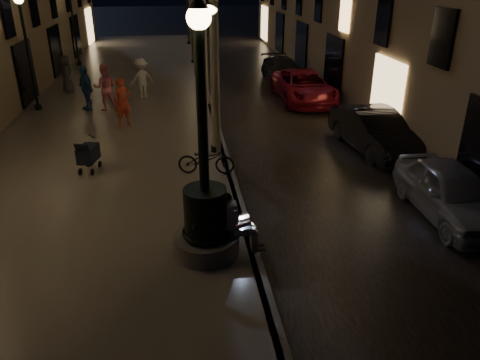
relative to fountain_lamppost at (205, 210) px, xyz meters
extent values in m
plane|color=black|center=(1.00, 13.00, -1.21)|extent=(120.00, 120.00, 0.00)
cube|color=black|center=(4.00, 13.00, -1.20)|extent=(6.00, 45.00, 0.02)
cube|color=slate|center=(-3.00, 13.00, -1.11)|extent=(8.00, 45.00, 0.20)
cube|color=#59595B|center=(1.00, 13.00, -1.11)|extent=(0.25, 45.00, 0.20)
cylinder|color=#59595B|center=(0.00, 0.00, -0.81)|extent=(1.40, 1.40, 0.40)
cylinder|color=black|center=(0.00, 0.00, -0.06)|extent=(0.90, 0.90, 1.10)
torus|color=black|center=(0.00, 0.00, -0.51)|extent=(1.04, 1.04, 0.10)
torus|color=black|center=(0.00, 0.00, 0.34)|extent=(0.89, 0.89, 0.09)
cylinder|color=black|center=(0.00, 0.00, 2.09)|extent=(0.20, 0.20, 3.20)
sphere|color=#FFD88C|center=(0.00, 0.00, 3.79)|extent=(0.44, 0.44, 0.44)
cone|color=black|center=(0.00, 0.00, 4.07)|extent=(0.36, 0.36, 0.25)
cube|color=gray|center=(0.55, 0.00, -0.52)|extent=(0.37, 0.25, 0.19)
cube|color=white|center=(0.49, 0.00, -0.17)|extent=(0.47, 0.27, 0.59)
sphere|color=tan|center=(0.46, 0.00, 0.22)|extent=(0.22, 0.22, 0.22)
sphere|color=black|center=(0.45, 0.00, 0.26)|extent=(0.22, 0.22, 0.22)
cube|color=gray|center=(0.80, -0.09, -0.52)|extent=(0.48, 0.13, 0.15)
cube|color=gray|center=(0.80, 0.09, -0.52)|extent=(0.48, 0.13, 0.15)
cube|color=gray|center=(1.03, -0.09, -0.76)|extent=(0.13, 0.12, 0.49)
cube|color=gray|center=(1.03, 0.09, -0.76)|extent=(0.13, 0.12, 0.49)
cube|color=black|center=(1.13, -0.09, -1.00)|extent=(0.27, 0.10, 0.03)
cube|color=black|center=(1.13, 0.09, -1.00)|extent=(0.27, 0.10, 0.03)
cube|color=black|center=(0.82, 0.00, -0.44)|extent=(0.25, 0.34, 0.02)
cube|color=black|center=(0.65, 0.00, -0.32)|extent=(0.09, 0.34, 0.22)
cube|color=#B2C8FF|center=(0.67, 0.00, -0.32)|extent=(0.06, 0.31, 0.19)
cylinder|color=#6B604C|center=(0.75, 6.00, 1.49)|extent=(0.28, 0.28, 5.00)
cylinder|color=#6B604C|center=(0.80, 12.00, 1.54)|extent=(0.28, 0.28, 5.10)
cylinder|color=#6B604C|center=(0.70, 18.00, 1.44)|extent=(0.28, 0.28, 4.90)
cylinder|color=#6B604C|center=(0.78, 24.00, 1.59)|extent=(0.28, 0.28, 5.20)
cylinder|color=black|center=(0.70, 6.00, -0.91)|extent=(0.28, 0.28, 0.20)
cylinder|color=black|center=(0.70, 6.00, 1.19)|extent=(0.12, 0.12, 4.40)
sphere|color=#FFD88C|center=(0.70, 6.00, 3.44)|extent=(0.36, 0.36, 0.36)
cone|color=black|center=(0.70, 6.00, 3.69)|extent=(0.30, 0.30, 0.22)
cylinder|color=black|center=(0.70, 14.00, -0.91)|extent=(0.28, 0.28, 0.20)
cylinder|color=black|center=(0.70, 14.00, 1.19)|extent=(0.12, 0.12, 4.40)
cylinder|color=black|center=(0.70, 22.00, -0.91)|extent=(0.28, 0.28, 0.20)
cylinder|color=black|center=(0.70, 22.00, 1.19)|extent=(0.12, 0.12, 4.40)
cylinder|color=black|center=(0.70, 30.00, -0.91)|extent=(0.28, 0.28, 0.20)
cylinder|color=black|center=(0.70, 30.00, 1.19)|extent=(0.12, 0.12, 4.40)
cylinder|color=black|center=(-6.40, 12.00, -0.91)|extent=(0.28, 0.28, 0.20)
cylinder|color=black|center=(-6.40, 12.00, 1.19)|extent=(0.12, 0.12, 4.40)
cylinder|color=black|center=(-6.40, 22.00, -0.91)|extent=(0.28, 0.28, 0.20)
cylinder|color=black|center=(-6.40, 22.00, 1.19)|extent=(0.12, 0.12, 4.40)
cube|color=black|center=(-3.16, 4.85, -0.45)|extent=(0.61, 0.84, 0.46)
cube|color=black|center=(-3.24, 4.50, -0.15)|extent=(0.44, 0.26, 0.30)
cylinder|color=black|center=(-3.41, 4.59, -0.91)|extent=(0.08, 0.21, 0.20)
cylinder|color=black|center=(-3.05, 4.51, -0.91)|extent=(0.08, 0.21, 0.20)
cylinder|color=black|center=(-3.27, 5.19, -0.91)|extent=(0.08, 0.21, 0.20)
cylinder|color=black|center=(-2.92, 5.11, -0.91)|extent=(0.08, 0.21, 0.20)
cylinder|color=black|center=(-3.07, 5.25, -0.04)|extent=(0.13, 0.45, 0.28)
imported|color=#919398|center=(6.20, 1.13, -0.54)|extent=(1.68, 4.00, 1.35)
imported|color=black|center=(6.14, 5.87, -0.50)|extent=(1.94, 4.46, 1.42)
imported|color=maroon|center=(5.44, 12.53, -0.51)|extent=(2.37, 5.08, 1.41)
imported|color=#2B2B30|center=(5.43, 17.00, -0.60)|extent=(1.99, 4.33, 1.23)
imported|color=#C53F27|center=(-2.51, 9.28, -0.09)|extent=(0.80, 0.72, 1.84)
imported|color=pink|center=(-3.44, 11.54, -0.04)|extent=(1.01, 0.82, 1.95)
imported|color=silver|center=(-2.04, 13.46, -0.11)|extent=(1.34, 1.10, 1.81)
imported|color=#295B98|center=(-4.27, 11.73, -0.07)|extent=(1.00, 1.17, 1.88)
imported|color=#37373C|center=(-5.69, 15.06, -0.13)|extent=(0.71, 0.95, 1.77)
imported|color=black|center=(0.29, 4.21, -0.57)|extent=(1.75, 0.88, 0.88)
camera|label=1|loc=(-0.44, -8.55, 4.59)|focal=35.00mm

